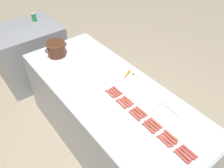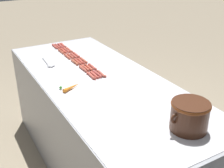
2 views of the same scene
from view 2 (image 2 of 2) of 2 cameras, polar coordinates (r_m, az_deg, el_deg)
The scene contains 29 objects.
ground_plane at distance 2.85m, azimuth -1.92°, elevation -15.84°, with size 20.00×20.00×0.00m, color gray.
griddle_counter at distance 2.58m, azimuth -2.07°, elevation -8.26°, with size 0.94×2.32×0.91m.
hot_dog_0 at distance 3.20m, azimuth -9.71°, elevation 7.59°, with size 0.03×0.15×0.02m.
hot_dog_1 at distance 3.04m, azimuth -8.49°, elevation 6.70°, with size 0.03×0.15×0.02m.
hot_dog_2 at distance 2.89m, azimuth -7.14°, elevation 5.78°, with size 0.03×0.15×0.02m.
hot_dog_3 at distance 2.74m, azimuth -5.66°, elevation 4.72°, with size 0.02×0.15×0.02m.
hot_dog_4 at distance 2.58m, azimuth -3.92°, elevation 3.44°, with size 0.03×0.15×0.02m.
hot_dog_5 at distance 2.43m, azimuth -2.15°, elevation 2.06°, with size 0.03×0.15×0.02m.
hot_dog_6 at distance 3.19m, azimuth -10.18°, elevation 7.49°, with size 0.03×0.15×0.02m.
hot_dog_7 at distance 3.04m, azimuth -9.01°, elevation 6.65°, with size 0.03×0.15×0.02m.
hot_dog_8 at distance 2.88m, azimuth -7.67°, elevation 5.65°, with size 0.02×0.15×0.02m.
hot_dog_9 at distance 2.72m, azimuth -6.22°, elevation 4.56°, with size 0.03×0.15×0.02m.
hot_dog_10 at distance 2.57m, azimuth -4.65°, elevation 3.32°, with size 0.03×0.15×0.02m.
hot_dog_11 at distance 2.43m, azimuth -2.91°, elevation 2.01°, with size 0.03×0.15×0.02m.
hot_dog_12 at distance 3.19m, azimuth -10.79°, elevation 7.42°, with size 0.02×0.15×0.02m.
hot_dog_13 at distance 3.03m, azimuth -9.60°, elevation 6.55°, with size 0.03×0.15×0.02m.
hot_dog_14 at distance 2.87m, azimuth -8.27°, elevation 5.54°, with size 0.03×0.15×0.02m.
hot_dog_15 at distance 2.71m, azimuth -6.86°, elevation 4.45°, with size 0.03×0.15×0.02m.
hot_dog_16 at distance 2.56m, azimuth -5.31°, elevation 3.22°, with size 0.03×0.15×0.02m.
hot_dog_17 at distance 2.41m, azimuth -3.53°, elevation 1.84°, with size 0.03×0.15×0.02m.
hot_dog_18 at distance 3.18m, azimuth -11.27°, elevation 7.33°, with size 0.03×0.15×0.02m.
hot_dog_19 at distance 3.01m, azimuth -10.07°, elevation 6.40°, with size 0.03×0.15×0.02m.
hot_dog_20 at distance 2.86m, azimuth -8.88°, elevation 5.45°, with size 0.02×0.15×0.02m.
hot_dog_21 at distance 2.70m, azimuth -7.41°, elevation 4.34°, with size 0.03×0.15×0.02m.
hot_dog_22 at distance 2.55m, azimuth -5.80°, elevation 3.06°, with size 0.02×0.15×0.02m.
hot_dog_23 at distance 2.40m, azimuth -4.15°, elevation 1.65°, with size 0.03×0.15×0.02m.
bean_pot at distance 1.74m, azimuth 15.18°, elevation -5.84°, with size 0.29×0.23×0.18m.
serving_spoon at distance 2.70m, azimuth -12.36°, elevation 3.83°, with size 0.07×0.27×0.02m.
carrot at distance 2.21m, azimuth -8.10°, elevation -0.60°, with size 0.17×0.10×0.03m.
Camera 2 is at (0.98, 1.90, 1.89)m, focal length 46.03 mm.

